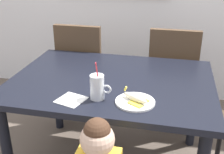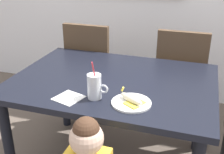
% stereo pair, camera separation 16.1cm
% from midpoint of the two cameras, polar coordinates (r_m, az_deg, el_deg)
% --- Properties ---
extents(dining_table, '(1.37, 1.00, 0.75)m').
position_cam_midpoint_polar(dining_table, '(2.00, -2.38, -2.92)').
color(dining_table, black).
rests_on(dining_table, ground).
extents(dining_chair_left, '(0.44, 0.44, 0.96)m').
position_cam_midpoint_polar(dining_chair_left, '(2.76, -7.49, 2.17)').
color(dining_chair_left, '#4C3826').
rests_on(dining_chair_left, ground).
extents(dining_chair_right, '(0.44, 0.44, 0.96)m').
position_cam_midpoint_polar(dining_chair_right, '(2.64, 10.19, 0.98)').
color(dining_chair_right, '#4C3826').
rests_on(dining_chair_right, ground).
extents(milk_cup, '(0.13, 0.09, 0.25)m').
position_cam_midpoint_polar(milk_cup, '(1.68, -5.67, -2.33)').
color(milk_cup, silver).
rests_on(milk_cup, dining_table).
extents(snack_plate, '(0.23, 0.23, 0.01)m').
position_cam_midpoint_polar(snack_plate, '(1.66, 1.84, -5.00)').
color(snack_plate, white).
rests_on(snack_plate, dining_table).
extents(peeled_banana, '(0.17, 0.15, 0.07)m').
position_cam_midpoint_polar(peeled_banana, '(1.65, 1.89, -4.28)').
color(peeled_banana, '#F4EAC6').
rests_on(peeled_banana, snack_plate).
extents(paper_napkin, '(0.19, 0.19, 0.00)m').
position_cam_midpoint_polar(paper_napkin, '(1.72, -10.79, -4.53)').
color(paper_napkin, white).
rests_on(paper_napkin, dining_table).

